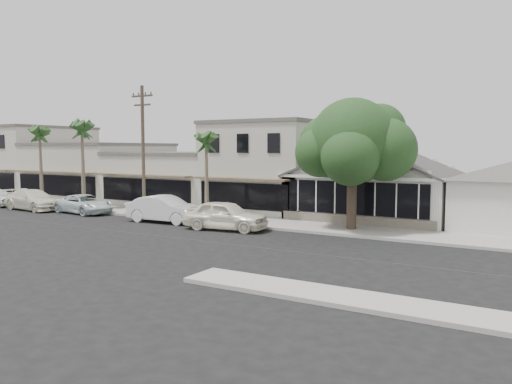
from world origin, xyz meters
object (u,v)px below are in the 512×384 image
Objects in this scene: utility_pole at (143,148)px; car_3 at (33,200)px; car_2 at (84,204)px; car_0 at (225,215)px; shade_tree at (353,144)px; car_1 at (165,209)px.

car_3 is at bearing -172.53° from utility_pole.
utility_pole is 1.82× the size of car_2.
car_0 reaches higher than car_2.
shade_tree is at bearing -78.91° from car_3.
utility_pole is 1.18× the size of shade_tree.
car_0 is 18.07m from car_3.
utility_pole is 1.73× the size of car_1.
shade_tree is (24.54, 3.15, 4.22)m from car_3.
car_0 is at bearing -11.79° from utility_pole.
utility_pole is 8.95m from car_0.
car_3 is (-10.20, -1.34, -4.00)m from utility_pole.
car_3 is (-13.07, -0.18, -0.07)m from car_1.
utility_pole is at bearing -75.19° from car_2.
car_0 is (7.87, -1.64, -3.93)m from utility_pole.
car_2 is at bearing -172.60° from shade_tree.
car_2 is 0.65× the size of shade_tree.
car_0 is at bearing -87.15° from car_2.
car_1 is 12.55m from shade_tree.
car_0 is 0.93× the size of car_3.
car_1 is (-5.00, 0.49, -0.00)m from car_0.
car_1 is 13.07m from car_3.
car_0 is at bearing -151.88° from shade_tree.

